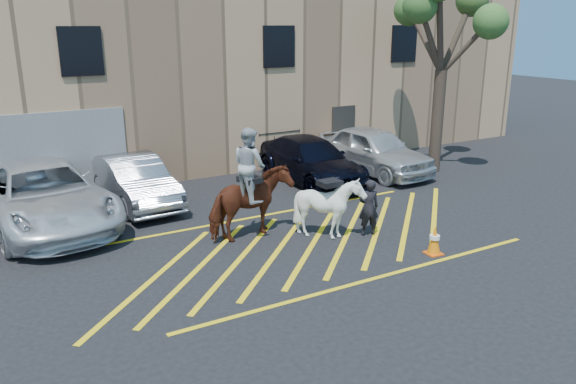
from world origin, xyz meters
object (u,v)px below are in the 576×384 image
handler (369,208)px  car_white_pickup (43,196)px  car_blue_suv (311,160)px  traffic_cone (434,240)px  mounted_bay (250,195)px  car_silver_sedan (135,181)px  car_white_suv (374,150)px  tree (445,15)px  saddled_white (329,207)px

handler → car_white_pickup: bearing=-18.3°
car_blue_suv → traffic_cone: bearing=-96.9°
car_white_pickup → traffic_cone: 10.56m
car_white_pickup → mounted_bay: size_ratio=2.15×
car_silver_sedan → car_white_suv: 8.87m
car_white_pickup → car_silver_sedan: bearing=6.9°
car_silver_sedan → tree: 12.16m
car_white_pickup → car_white_suv: 11.55m
traffic_cone → car_blue_suv: bearing=82.9°
car_white_pickup → car_silver_sedan: (2.71, 0.66, -0.12)m
mounted_bay → saddled_white: bearing=-29.0°
car_white_pickup → traffic_cone: car_white_pickup is taller
mounted_bay → traffic_cone: size_ratio=4.03×
car_white_suv → mounted_bay: mounted_bay is taller
car_white_pickup → handler: 8.93m
car_white_suv → traffic_cone: bearing=-121.6°
traffic_cone → mounted_bay: bearing=136.7°
car_white_suv → saddled_white: car_white_suv is taller
saddled_white → mounted_bay: bearing=151.0°
tree → handler: bearing=-146.8°
car_silver_sedan → car_white_suv: (8.85, -0.58, 0.11)m
traffic_cone → car_white_suv: bearing=62.9°
car_silver_sedan → mounted_bay: (1.85, -4.34, 0.43)m
mounted_bay → car_silver_sedan: bearing=113.1°
car_white_suv → handler: size_ratio=3.29×
mounted_bay → tree: (9.14, 2.78, 4.50)m
car_blue_suv → traffic_cone: size_ratio=7.19×
car_silver_sedan → car_blue_suv: 6.17m
car_white_suv → handler: car_white_suv is taller
mounted_bay → tree: size_ratio=0.40×
car_white_pickup → car_silver_sedan: car_white_pickup is taller
car_white_pickup → car_blue_suv: car_white_pickup is taller
car_white_suv → handler: (-4.18, -5.13, -0.09)m
saddled_white → car_white_suv: bearing=42.5°
handler → tree: bearing=-130.7°
car_white_suv → mounted_bay: 7.95m
car_blue_suv → mounted_bay: (-4.30, -3.90, 0.43)m
car_silver_sedan → mounted_bay: size_ratio=1.55×
traffic_cone → tree: size_ratio=0.10×
car_blue_suv → saddled_white: size_ratio=3.13×
car_white_suv → saddled_white: 7.05m
handler → tree: 9.03m
handler → saddled_white: (-1.01, 0.37, 0.08)m
tree → car_white_suv: bearing=155.4°
mounted_bay → car_white_suv: bearing=28.3°
car_blue_suv → mounted_bay: bearing=-137.6°
car_silver_sedan → handler: bearing=-54.3°
car_white_suv → car_white_pickup: bearing=175.9°
mounted_bay → tree: tree is taller
car_silver_sedan → car_blue_suv: size_ratio=0.87×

